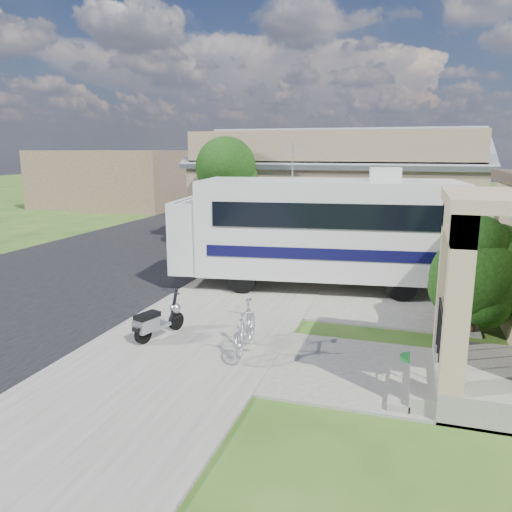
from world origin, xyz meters
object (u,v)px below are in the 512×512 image
(garden_hose, at_px, (411,363))
(shrub, at_px, (479,274))
(pickup_truck, at_px, (211,218))
(bicycle, at_px, (245,330))
(motorhome, at_px, (316,228))
(van, at_px, (251,201))
(scooter, at_px, (156,321))

(garden_hose, bearing_deg, shrub, 60.50)
(pickup_truck, bearing_deg, bicycle, 107.09)
(garden_hose, bearing_deg, motorhome, 119.00)
(shrub, xyz_separation_m, pickup_truck, (-10.84, 10.69, -0.60))
(motorhome, xyz_separation_m, bicycle, (-0.38, -5.45, -1.28))
(pickup_truck, xyz_separation_m, van, (-0.38, 7.52, 0.10))
(shrub, distance_m, scooter, 7.15)
(pickup_truck, relative_size, van, 0.93)
(shrub, height_order, garden_hose, shrub)
(van, bearing_deg, shrub, -60.59)
(van, xyz_separation_m, garden_hose, (9.88, -20.57, -0.77))
(pickup_truck, bearing_deg, garden_hose, 117.96)
(motorhome, distance_m, shrub, 4.98)
(shrub, relative_size, scooter, 1.89)
(scooter, distance_m, bicycle, 2.09)
(shrub, distance_m, van, 21.40)
(pickup_truck, relative_size, garden_hose, 12.99)
(motorhome, bearing_deg, garden_hose, -68.71)
(garden_hose, bearing_deg, pickup_truck, 126.07)
(van, bearing_deg, garden_hose, -66.57)
(motorhome, height_order, bicycle, motorhome)
(motorhome, relative_size, van, 1.41)
(shrub, distance_m, pickup_truck, 15.24)
(bicycle, bearing_deg, garden_hose, 0.80)
(bicycle, relative_size, van, 0.29)
(garden_hose, bearing_deg, bicycle, -173.47)
(motorhome, height_order, van, motorhome)
(scooter, bearing_deg, bicycle, 12.04)
(motorhome, distance_m, scooter, 5.99)
(scooter, distance_m, garden_hose, 5.29)
(motorhome, relative_size, pickup_truck, 1.52)
(shrub, bearing_deg, bicycle, -148.96)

